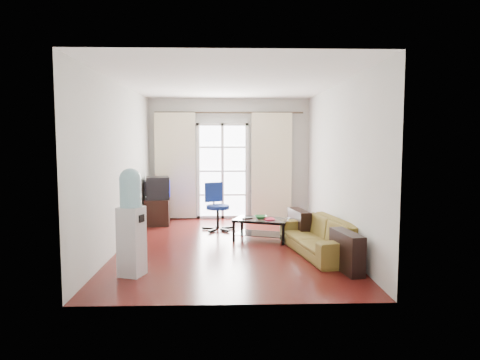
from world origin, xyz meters
name	(u,v)px	position (x,y,z in m)	size (l,w,h in m)	color
floor	(230,246)	(0.00, 0.00, 0.00)	(5.20, 5.20, 0.00)	#5A1A15
ceiling	(230,83)	(0.00, 0.00, 2.70)	(5.20, 5.20, 0.00)	white
wall_back	(229,159)	(0.00, 2.60, 1.35)	(3.60, 0.02, 2.70)	beige
wall_front	(231,180)	(0.00, -2.60, 1.35)	(3.60, 0.02, 2.70)	beige
wall_left	(120,166)	(-1.80, 0.00, 1.35)	(0.02, 5.20, 2.70)	beige
wall_right	(338,165)	(1.80, 0.00, 1.35)	(0.02, 5.20, 2.70)	beige
french_door	(223,171)	(-0.15, 2.54, 1.07)	(1.16, 0.06, 2.15)	white
curtain_rod	(229,113)	(0.00, 2.50, 2.38)	(0.04, 0.04, 3.30)	#4C3F2D
curtain_left	(175,166)	(-1.20, 2.48, 1.20)	(0.90, 0.07, 2.35)	#EFE7C1
curtain_right	(272,166)	(0.95, 2.48, 1.20)	(0.90, 0.07, 2.35)	#EFE7C1
radiator	(265,204)	(0.80, 2.50, 0.33)	(0.64, 0.12, 0.64)	gray
sofa	(320,236)	(1.40, -0.53, 0.27)	(1.05, 1.96, 0.54)	brown
coffee_table	(262,226)	(0.56, 0.38, 0.25)	(1.07, 0.82, 0.38)	silver
bowl	(261,217)	(0.54, 0.39, 0.41)	(0.24, 0.24, 0.05)	green
book	(264,219)	(0.60, 0.28, 0.39)	(0.21, 0.26, 0.02)	maroon
remote	(247,218)	(0.31, 0.38, 0.39)	(0.18, 0.05, 0.02)	black
tv_stand	(157,211)	(-1.52, 1.93, 0.27)	(0.49, 0.74, 0.54)	black
crt_tv	(157,188)	(-1.52, 1.87, 0.78)	(0.58, 0.58, 0.46)	black
task_chair	(217,216)	(-0.24, 1.28, 0.27)	(0.84, 0.84, 0.93)	black
water_cooler	(131,220)	(-1.29, -1.55, 0.74)	(0.36, 0.36, 1.41)	silver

